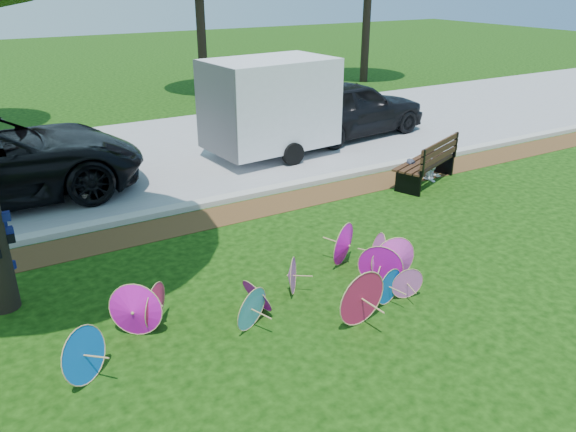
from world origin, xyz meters
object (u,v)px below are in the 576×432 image
Objects in this scene: person_left at (412,160)px; person_right at (434,159)px; parasol_pile at (300,285)px; park_bench at (424,161)px; cargo_trailer at (270,103)px; dark_pickup at (350,108)px.

person_left is 1.17× the size of person_right.
parasol_pile is 2.71× the size of park_bench.
parasol_pile is 5.39× the size of person_right.
parasol_pile is 6.25m from park_bench.
cargo_trailer is 4.40m from park_bench.
person_right is at bearing 3.57° from person_left.
parasol_pile is at bearing 133.34° from dark_pickup.
park_bench is (2.08, -3.76, -0.91)m from cargo_trailer.
person_right is at bearing -14.08° from park_bench.
person_right is (5.74, 3.22, 0.15)m from parasol_pile.
parasol_pile is 6.58m from person_right.
dark_pickup is at bearing 5.77° from cargo_trailer.
dark_pickup is 4.88× the size of person_right.
cargo_trailer is 3.18× the size of person_right.
dark_pickup is 2.45× the size of park_bench.
park_bench is at bearing 160.92° from dark_pickup.
dark_pickup reaches higher than parasol_pile.
park_bench is (-0.98, -4.35, -0.32)m from dark_pickup.
cargo_trailer is 4.53m from person_right.
parasol_pile is 1.70× the size of cargo_trailer.
cargo_trailer reaches higher than park_bench.
cargo_trailer is at bearing 96.77° from park_bench.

